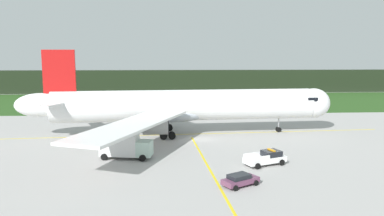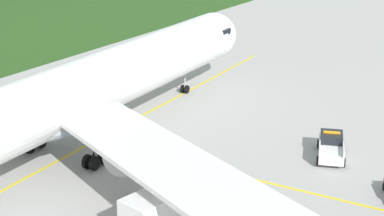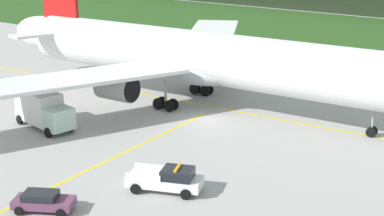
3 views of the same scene
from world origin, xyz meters
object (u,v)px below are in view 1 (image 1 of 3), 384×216
at_px(airliner, 181,106).
at_px(catering_truck, 125,145).
at_px(ops_pickup_truck, 266,158).
at_px(staff_car, 240,180).

xyz_separation_m(airliner, catering_truck, (-7.99, -14.76, -3.22)).
height_order(airliner, ops_pickup_truck, airliner).
bearing_deg(staff_car, airliner, 101.65).
distance_m(airliner, ops_pickup_truck, 21.85).
height_order(catering_truck, staff_car, catering_truck).
distance_m(airliner, catering_truck, 17.09).
bearing_deg(staff_car, catering_truck, 139.49).
relative_size(airliner, staff_car, 12.65).
bearing_deg(ops_pickup_truck, catering_truck, 167.18).
bearing_deg(airliner, staff_car, -78.35).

